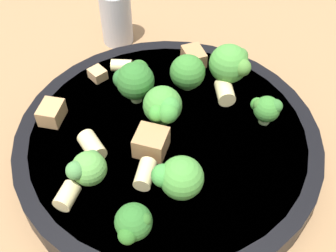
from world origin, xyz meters
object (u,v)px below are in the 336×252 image
Objects in this scene: chicken_chunk_0 at (151,142)px; chicken_chunk_2 at (51,113)px; pepper_shaker at (115,7)px; rigatoni_3 at (121,66)px; rigatoni_0 at (92,146)px; chicken_chunk_1 at (194,56)px; broccoli_floret_1 at (88,168)px; pasta_bowl at (168,142)px; broccoli_floret_3 at (164,107)px; broccoli_floret_4 at (134,223)px; broccoli_floret_7 at (179,178)px; rigatoni_4 at (67,196)px; broccoli_floret_5 at (266,109)px; broccoli_floret_2 at (230,64)px; rigatoni_2 at (145,174)px; rigatoni_1 at (225,92)px; chicken_chunk_3 at (98,74)px; broccoli_floret_6 at (134,80)px; broccoli_floret_0 at (187,72)px.

chicken_chunk_2 is (-0.10, 0.02, -0.00)m from chicken_chunk_0.
rigatoni_3 is at bearing -72.25° from pepper_shaker.
rigatoni_0 is 1.00× the size of chicken_chunk_1.
pasta_bowl is at bearing 49.81° from broccoli_floret_1.
broccoli_floret_4 is at bearing -90.67° from broccoli_floret_3.
rigatoni_4 is at bearing -166.17° from broccoli_floret_7.
broccoli_floret_5 is 0.20m from chicken_chunk_2.
broccoli_floret_2 is 1.12× the size of broccoli_floret_3.
broccoli_floret_2 is 1.77× the size of rigatoni_2.
rigatoni_3 is at bearing 120.01° from broccoli_floret_7.
pepper_shaker is (-0.03, 0.09, 0.01)m from rigatoni_3.
pepper_shaker reaches higher than broccoli_floret_2.
rigatoni_3 is (-0.11, 0.02, -0.00)m from rigatoni_1.
chicken_chunk_0 is at bearing -49.30° from chicken_chunk_3.
broccoli_floret_5 is 0.18m from chicken_chunk_3.
broccoli_floret_5 is 1.15× the size of rigatoni_1.
broccoli_floret_1 is at bearing -179.48° from broccoli_floret_7.
pasta_bowl is 0.03m from chicken_chunk_0.
rigatoni_2 is (0.03, -0.09, -0.02)m from broccoli_floret_6.
rigatoni_1 and chicken_chunk_2 have the same top height.
broccoli_floret_7 is 0.17m from rigatoni_3.
broccoli_floret_3 is at bearing -140.85° from rigatoni_1.
broccoli_floret_0 reaches higher than chicken_chunk_1.
broccoli_floret_0 reaches higher than chicken_chunk_0.
broccoli_floret_0 is 0.07m from rigatoni_3.
broccoli_floret_7 is 0.04m from rigatoni_2.
broccoli_floret_6 is 1.71× the size of chicken_chunk_2.
broccoli_floret_4 reaches higher than pasta_bowl.
broccoli_floret_0 is 0.17m from rigatoni_4.
broccoli_floret_3 reaches higher than chicken_chunk_1.
broccoli_floret_2 is 0.12m from chicken_chunk_0.
broccoli_floret_0 is at bearing 84.73° from broccoli_floret_4.
chicken_chunk_0 is at bearing 91.69° from rigatoni_2.
broccoli_floret_6 reaches higher than broccoli_floret_7.
rigatoni_1 reaches higher than rigatoni_3.
broccoli_floret_2 is 0.09m from broccoli_floret_3.
chicken_chunk_1 is (-0.04, 0.03, -0.02)m from broccoli_floret_2.
chicken_chunk_0 is 0.29× the size of pepper_shaker.
pasta_bowl is 9.71× the size of broccoli_floret_5.
broccoli_floret_4 is at bearing -94.75° from chicken_chunk_1.
chicken_chunk_3 is at bearing 103.37° from rigatoni_0.
pepper_shaker is at bearing 115.54° from broccoli_floret_7.
broccoli_floret_2 is at bearing 58.87° from chicken_chunk_0.
rigatoni_0 is (-0.07, -0.10, -0.01)m from broccoli_floret_0.
pasta_bowl is at bearing -51.63° from rigatoni_3.
broccoli_floret_2 is 2.70× the size of chicken_chunk_3.
chicken_chunk_0 is 0.21m from pepper_shaker.
broccoli_floret_4 is at bearing -73.31° from rigatoni_3.
rigatoni_2 is (-0.02, -0.12, -0.01)m from broccoli_floret_0.
pepper_shaker is (0.02, 0.17, 0.01)m from chicken_chunk_2.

